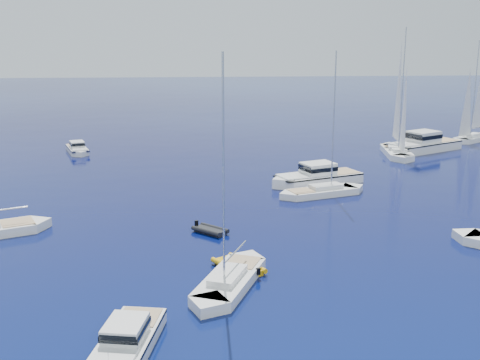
% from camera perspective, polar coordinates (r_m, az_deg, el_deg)
% --- Properties ---
extents(ground, '(400.00, 400.00, 0.00)m').
position_cam_1_polar(ground, '(32.87, 8.91, -14.38)').
color(ground, navy).
rests_on(ground, ground).
extents(motor_cruiser_near, '(4.03, 8.48, 2.14)m').
position_cam_1_polar(motor_cruiser_near, '(31.26, -10.90, -16.04)').
color(motor_cruiser_near, silver).
rests_on(motor_cruiser_near, ground).
extents(motor_cruiser_centre, '(11.49, 6.98, 2.89)m').
position_cam_1_polar(motor_cruiser_centre, '(63.81, 7.27, -0.35)').
color(motor_cruiser_centre, white).
rests_on(motor_cruiser_centre, ground).
extents(motor_cruiser_distant, '(13.66, 9.96, 3.50)m').
position_cam_1_polar(motor_cruiser_distant, '(84.81, 16.95, 2.66)').
color(motor_cruiser_distant, silver).
rests_on(motor_cruiser_distant, ground).
extents(motor_cruiser_horizon, '(4.56, 7.84, 1.97)m').
position_cam_1_polar(motor_cruiser_horizon, '(83.00, -15.28, 2.54)').
color(motor_cruiser_horizon, silver).
rests_on(motor_cruiser_horizon, ground).
extents(sailboat_fore, '(6.45, 10.48, 15.07)m').
position_cam_1_polar(sailboat_fore, '(38.11, -0.99, -10.10)').
color(sailboat_fore, silver).
rests_on(sailboat_fore, ground).
extents(sailboat_centre, '(10.19, 5.49, 14.52)m').
position_cam_1_polar(sailboat_centre, '(59.38, 7.89, -1.44)').
color(sailboat_centre, silver).
rests_on(sailboat_centre, ground).
extents(sailboat_sails_r, '(4.67, 11.89, 17.01)m').
position_cam_1_polar(sailboat_sails_r, '(81.15, 14.75, 2.33)').
color(sailboat_sails_r, white).
rests_on(sailboat_sails_r, ground).
extents(sailboat_sails_far, '(10.02, 8.20, 15.25)m').
position_cam_1_polar(sailboat_sails_far, '(95.96, 21.48, 3.53)').
color(sailboat_sails_far, white).
rests_on(sailboat_sails_far, ground).
extents(tender_yellow, '(4.10, 4.65, 0.95)m').
position_cam_1_polar(tender_yellow, '(40.60, -0.14, -8.56)').
color(tender_yellow, '#DBA20C').
rests_on(tender_yellow, ground).
extents(tender_grey_near, '(3.35, 3.30, 0.95)m').
position_cam_1_polar(tender_grey_near, '(47.79, -2.86, -5.09)').
color(tender_grey_near, black).
rests_on(tender_grey_near, ground).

